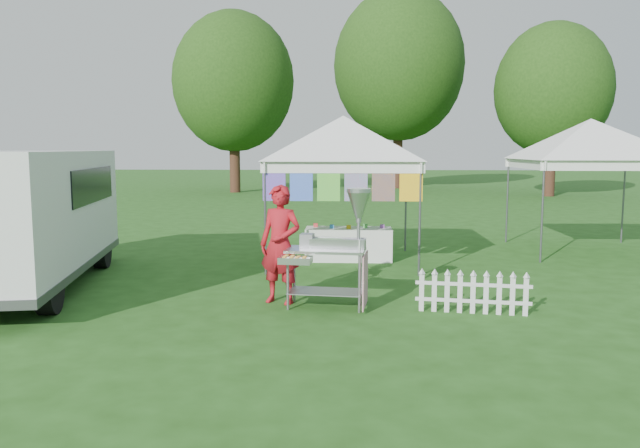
{
  "coord_description": "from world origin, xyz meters",
  "views": [
    {
      "loc": [
        0.12,
        -9.3,
        2.33
      ],
      "look_at": [
        -0.35,
        0.89,
        1.1
      ],
      "focal_mm": 35.0,
      "sensor_mm": 36.0,
      "label": 1
    }
  ],
  "objects": [
    {
      "name": "ground",
      "position": [
        0.0,
        0.0,
        0.0
      ],
      "size": [
        120.0,
        120.0,
        0.0
      ],
      "primitive_type": "plane",
      "color": "#224C15",
      "rests_on": "ground"
    },
    {
      "name": "display_table",
      "position": [
        0.12,
        3.67,
        0.34
      ],
      "size": [
        1.8,
        0.7,
        0.68
      ],
      "primitive_type": "cube",
      "color": "white",
      "rests_on": "ground"
    },
    {
      "name": "donut_cart",
      "position": [
        -0.03,
        -0.31,
        1.04
      ],
      "size": [
        1.34,
        0.83,
        1.76
      ],
      "rotation": [
        0.0,
        0.0,
        -0.11
      ],
      "color": "gray",
      "rests_on": "ground"
    },
    {
      "name": "cargo_van",
      "position": [
        -5.39,
        0.84,
        1.24
      ],
      "size": [
        3.15,
        5.82,
        2.29
      ],
      "rotation": [
        0.0,
        0.0,
        0.18
      ],
      "color": "silver",
      "rests_on": "ground"
    },
    {
      "name": "vendor",
      "position": [
        -0.91,
        -0.04,
        0.9
      ],
      "size": [
        0.77,
        0.63,
        1.8
      ],
      "primitive_type": "imported",
      "rotation": [
        0.0,
        0.0,
        -0.36
      ],
      "color": "#AA141E",
      "rests_on": "ground"
    },
    {
      "name": "picket_fence",
      "position": [
        1.89,
        -0.54,
        0.29
      ],
      "size": [
        1.61,
        0.26,
        0.56
      ],
      "rotation": [
        0.0,
        0.0,
        -0.15
      ],
      "color": "silver",
      "rests_on": "ground"
    },
    {
      "name": "canopy_right",
      "position": [
        5.5,
        5.0,
        2.99
      ],
      "size": [
        4.24,
        4.24,
        3.45
      ],
      "color": "#59595E",
      "rests_on": "ground"
    },
    {
      "name": "tree_mid",
      "position": [
        3.0,
        28.0,
        7.14
      ],
      "size": [
        7.6,
        7.6,
        11.52
      ],
      "color": "#371E14",
      "rests_on": "ground"
    },
    {
      "name": "tree_left",
      "position": [
        -6.0,
        24.0,
        5.83
      ],
      "size": [
        6.4,
        6.4,
        9.53
      ],
      "color": "#371E14",
      "rests_on": "ground"
    },
    {
      "name": "tree_right",
      "position": [
        10.0,
        22.0,
        5.18
      ],
      "size": [
        5.6,
        5.6,
        8.42
      ],
      "color": "#371E14",
      "rests_on": "ground"
    },
    {
      "name": "canopy_main",
      "position": [
        0.0,
        3.49,
        2.99
      ],
      "size": [
        4.24,
        4.24,
        3.45
      ],
      "color": "#59595E",
      "rests_on": "ground"
    }
  ]
}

